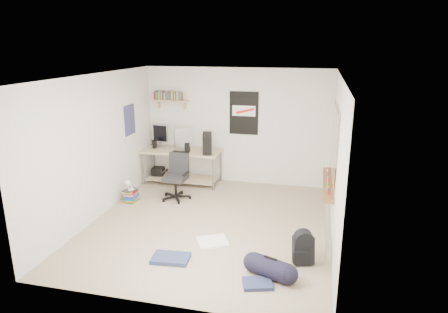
% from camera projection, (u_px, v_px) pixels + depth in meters
% --- Properties ---
extents(floor, '(4.00, 4.50, 0.01)m').
position_uv_depth(floor, '(210.00, 224.00, 6.85)').
color(floor, gray).
rests_on(floor, ground).
extents(ceiling, '(4.00, 4.50, 0.01)m').
position_uv_depth(ceiling, '(208.00, 76.00, 6.16)').
color(ceiling, white).
rests_on(ceiling, ground).
extents(back_wall, '(4.00, 0.01, 2.50)m').
position_uv_depth(back_wall, '(237.00, 126.00, 8.61)').
color(back_wall, silver).
rests_on(back_wall, ground).
extents(left_wall, '(0.01, 4.50, 2.50)m').
position_uv_depth(left_wall, '(98.00, 147.00, 6.95)').
color(left_wall, silver).
rests_on(left_wall, ground).
extents(right_wall, '(0.01, 4.50, 2.50)m').
position_uv_depth(right_wall, '(336.00, 162.00, 6.05)').
color(right_wall, silver).
rests_on(right_wall, ground).
extents(desk, '(1.76, 0.88, 0.78)m').
position_uv_depth(desk, '(182.00, 167.00, 8.76)').
color(desk, '#CBB98D').
rests_on(desk, floor).
extents(monitor_left, '(0.37, 0.14, 0.40)m').
position_uv_depth(monitor_left, '(160.00, 137.00, 8.82)').
color(monitor_left, '#A3A4A8').
rests_on(monitor_left, desk).
extents(monitor_right, '(0.37, 0.26, 0.41)m').
position_uv_depth(monitor_right, '(184.00, 142.00, 8.37)').
color(monitor_right, '#A3A2A7').
rests_on(monitor_right, desk).
extents(pc_tower, '(0.28, 0.43, 0.41)m').
position_uv_depth(pc_tower, '(207.00, 143.00, 8.30)').
color(pc_tower, black).
rests_on(pc_tower, desk).
extents(keyboard, '(0.38, 0.19, 0.02)m').
position_uv_depth(keyboard, '(180.00, 152.00, 8.34)').
color(keyboard, black).
rests_on(keyboard, desk).
extents(speaker_left, '(0.09, 0.09, 0.17)m').
position_uv_depth(speaker_left, '(154.00, 144.00, 8.71)').
color(speaker_left, black).
rests_on(speaker_left, desk).
extents(speaker_right, '(0.10, 0.10, 0.19)m').
position_uv_depth(speaker_right, '(187.00, 147.00, 8.41)').
color(speaker_right, black).
rests_on(speaker_right, desk).
extents(office_chair, '(0.64, 0.64, 0.90)m').
position_uv_depth(office_chair, '(175.00, 175.00, 7.81)').
color(office_chair, black).
rests_on(office_chair, floor).
extents(wall_shelf, '(0.80, 0.22, 0.24)m').
position_uv_depth(wall_shelf, '(171.00, 100.00, 8.68)').
color(wall_shelf, tan).
rests_on(wall_shelf, back_wall).
extents(poster_back_wall, '(0.62, 0.03, 0.92)m').
position_uv_depth(poster_back_wall, '(244.00, 113.00, 8.47)').
color(poster_back_wall, black).
rests_on(poster_back_wall, back_wall).
extents(poster_left_wall, '(0.02, 0.42, 0.60)m').
position_uv_depth(poster_left_wall, '(130.00, 120.00, 8.00)').
color(poster_left_wall, navy).
rests_on(poster_left_wall, left_wall).
extents(window, '(0.10, 1.50, 1.26)m').
position_uv_depth(window, '(333.00, 144.00, 6.29)').
color(window, brown).
rests_on(window, right_wall).
extents(baseboard_heater, '(0.08, 2.50, 0.18)m').
position_uv_depth(baseboard_heater, '(327.00, 223.00, 6.67)').
color(baseboard_heater, '#B7B2A8').
rests_on(baseboard_heater, floor).
extents(backpack, '(0.34, 0.30, 0.38)m').
position_uv_depth(backpack, '(303.00, 250.00, 5.58)').
color(backpack, black).
rests_on(backpack, floor).
extents(duffel_bag, '(0.35, 0.35, 0.53)m').
position_uv_depth(duffel_bag, '(270.00, 268.00, 5.26)').
color(duffel_bag, black).
rests_on(duffel_bag, floor).
extents(tshirt, '(0.58, 0.55, 0.04)m').
position_uv_depth(tshirt, '(212.00, 242.00, 6.19)').
color(tshirt, white).
rests_on(tshirt, floor).
extents(jeans_a, '(0.56, 0.38, 0.06)m').
position_uv_depth(jeans_a, '(171.00, 258.00, 5.70)').
color(jeans_a, navy).
rests_on(jeans_a, floor).
extents(jeans_b, '(0.44, 0.38, 0.05)m').
position_uv_depth(jeans_b, '(257.00, 284.00, 5.11)').
color(jeans_b, '#222B4D').
rests_on(jeans_b, floor).
extents(book_stack, '(0.52, 0.44, 0.32)m').
position_uv_depth(book_stack, '(131.00, 195.00, 7.73)').
color(book_stack, brown).
rests_on(book_stack, floor).
extents(desk_lamp, '(0.14, 0.21, 0.20)m').
position_uv_depth(desk_lamp, '(130.00, 184.00, 7.65)').
color(desk_lamp, white).
rests_on(desk_lamp, book_stack).
extents(subwoofer, '(0.29, 0.29, 0.29)m').
position_uv_depth(subwoofer, '(158.00, 174.00, 9.03)').
color(subwoofer, black).
rests_on(subwoofer, floor).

